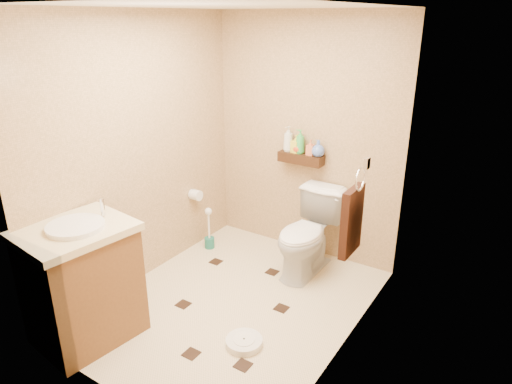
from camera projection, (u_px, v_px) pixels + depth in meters
The scene contains 20 objects.
ground at pixel (234, 304), 3.96m from camera, with size 2.50×2.50×0.00m, color beige.
wall_back at pixel (305, 139), 4.51m from camera, with size 2.00×0.04×2.40m, color tan.
wall_front at pixel (100, 233), 2.55m from camera, with size 2.00×0.04×2.40m, color tan.
wall_left at pixel (140, 153), 4.04m from camera, with size 0.04×2.50×2.40m, color tan.
wall_right at pixel (353, 199), 3.02m from camera, with size 0.04×2.50×2.40m, color tan.
ceiling at pixel (228, 6), 3.10m from camera, with size 2.00×2.50×0.02m, color silver.
wall_shelf at pixel (301, 158), 4.51m from camera, with size 0.46×0.14×0.10m, color #371D0F.
floor_accents at pixel (232, 306), 3.92m from camera, with size 1.18×1.43×0.01m.
toilet at pixel (308, 234), 4.33m from camera, with size 0.45×0.79×0.80m, color white.
vanity at pixel (82, 282), 3.40m from camera, with size 0.71×0.83×1.07m.
bathroom_scale at pixel (244, 342), 3.45m from camera, with size 0.32×0.32×0.06m.
toilet_brush at pixel (209, 234), 4.87m from camera, with size 0.11×0.11×0.46m.
towel_ring at pixel (352, 218), 3.35m from camera, with size 0.12×0.30×0.76m.
toilet_paper at pixel (196, 195), 4.73m from camera, with size 0.12×0.11×0.12m.
bottle_a at pixel (288, 139), 4.52m from camera, with size 0.10×0.10×0.25m, color silver.
bottle_b at pixel (296, 144), 4.49m from camera, with size 0.08×0.08×0.18m, color gold.
bottle_c at pixel (298, 146), 4.48m from camera, with size 0.10×0.10×0.13m, color red.
bottle_d at pixel (300, 142), 4.46m from camera, with size 0.09×0.09×0.24m, color green.
bottle_e at pixel (310, 147), 4.41m from camera, with size 0.07×0.07×0.15m, color #D06E45.
bottle_f at pixel (318, 148), 4.37m from camera, with size 0.13×0.13×0.16m, color #4E6FC5.
Camera 1 is at (1.99, -2.70, 2.33)m, focal length 32.00 mm.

